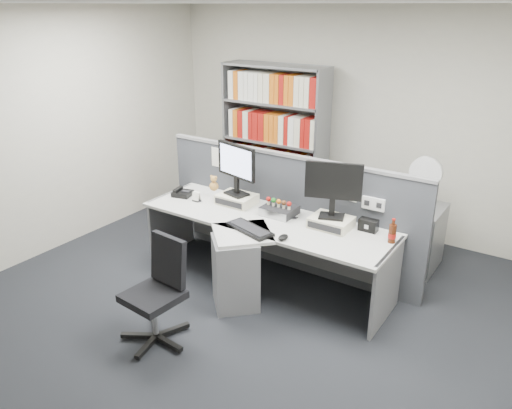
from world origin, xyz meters
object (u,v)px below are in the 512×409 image
Objects in this scene: monitor_left at (236,165)px; desk_fan at (426,176)px; keyboard at (250,229)px; desk_phone at (182,193)px; monitor_right at (333,185)px; mouse at (283,237)px; desk_calendar at (197,197)px; desk at (253,250)px; office_chair at (159,288)px; shelving_unit at (274,144)px; cola_bottle at (392,234)px; speaker at (368,225)px; filing_cabinet at (417,238)px; desktop_pc at (279,210)px.

desk_fan is (1.66, 1.02, -0.10)m from monitor_left.
monitor_left is 1.03× the size of keyboard.
monitor_right is at bearing 4.90° from desk_phone.
mouse is 1.29m from desk_calendar.
office_chair is (-0.24, -1.05, 0.02)m from desk.
shelving_unit is at bearing 115.58° from keyboard.
keyboard is 1.02m from office_chair.
desk_fan is (0.80, 1.50, 0.31)m from mouse.
cola_bottle reaches higher than desk_phone.
speaker is 1.02m from filing_cabinet.
cola_bottle is 0.41× the size of desk_fan.
desk_phone is at bearing -166.84° from monitor_left.
desk is 15.00× the size of speaker.
office_chair is at bearing -121.42° from monitor_right.
office_chair is at bearing -120.44° from desk_fan.
cola_bottle is (1.69, -0.00, -0.34)m from monitor_left.
desk_calendar is 0.05× the size of shelving_unit.
monitor_right is 0.88m from keyboard.
cola_bottle reaches higher than speaker.
desk_phone is at bearing -172.66° from speaker.
desk_phone is 2.33m from cola_bottle.
monitor_left is at bearing -180.00° from monitor_right.
monitor_right reaches higher than mouse.
filing_cabinet is (-0.03, 1.02, -0.46)m from cola_bottle.
cola_bottle is (1.19, 0.49, 0.07)m from keyboard.
monitor_left is at bearing 179.95° from cola_bottle.
shelving_unit is at bearing 82.98° from desk_phone.
monitor_right reaches higher than office_chair.
desk is at bearing -39.67° from monitor_left.
cola_bottle is 2.59m from shelving_unit.
desk_calendar is 0.61× the size of speaker.
monitor_right is at bearing 7.14° from desk_calendar.
desk_fan reaches higher than keyboard.
desk_fan is (2.06, 1.20, 0.28)m from desk_calendar.
desk is at bearing -100.28° from desktop_pc.
mouse is at bearing -116.09° from monitor_right.
monitor_right is at bearing -119.02° from desk_fan.
desk is at bearing -12.87° from desk_calendar.
mouse is 0.17× the size of filing_cabinet.
monitor_left is at bearing -73.38° from shelving_unit.
filing_cabinet is (2.06, 1.20, -0.42)m from desk_calendar.
monitor_right is 0.67m from mouse.
speaker reaches higher than desktop_pc.
cola_bottle is at bearing -23.84° from speaker.
desk_calendar is 0.19× the size of desk_fan.
desk_calendar is 2.10m from cola_bottle.
desktop_pc is 0.46× the size of filing_cabinet.
desk_phone is 1.02× the size of cola_bottle.
desk is 0.50m from mouse.
desk_calendar is at bearing 116.35° from office_chair.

